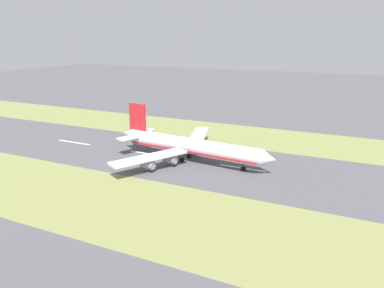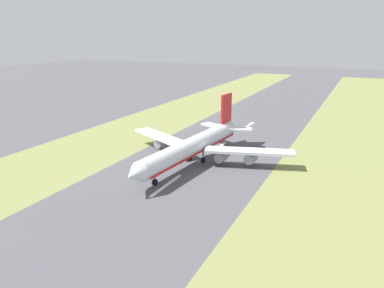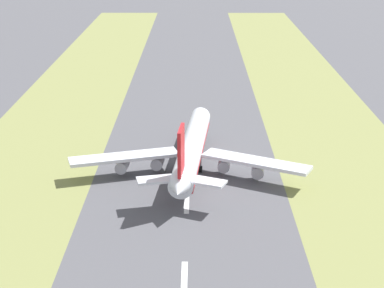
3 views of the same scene
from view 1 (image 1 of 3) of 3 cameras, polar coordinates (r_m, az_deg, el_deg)
The scene contains 7 objects.
ground_plane at distance 146.93m, azimuth -1.22°, elevation -2.32°, with size 800.00×800.00×0.00m, color #4C4C51.
grass_median_west at distance 186.56m, azimuth 5.02°, elevation 1.63°, with size 40.00×600.00×0.01m, color olive.
grass_median_east at distance 111.43m, azimuth -11.81°, elevation -8.88°, with size 40.00×600.00×0.01m, color olive.
centreline_dash_near at distance 178.25m, azimuth -17.51°, elevation 0.24°, with size 1.20×18.00×0.01m, color silver.
centreline_dash_mid at distance 154.46m, azimuth -6.52°, elevation -1.50°, with size 1.20×18.00×0.01m, color silver.
centreline_dash_far at distance 138.35m, azimuth 7.72°, elevation -3.66°, with size 1.20×18.00×0.01m, color silver.
airplane_main_jet at distance 143.39m, azimuth -0.65°, elevation -0.27°, with size 63.87×67.22×20.20m.
Camera 1 is at (124.39, 62.96, 46.38)m, focal length 35.00 mm.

